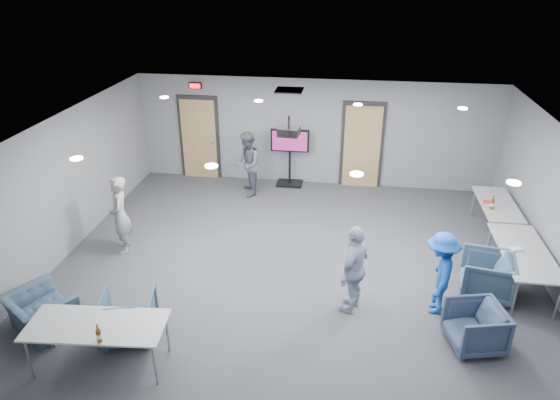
# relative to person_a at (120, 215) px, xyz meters

# --- Properties ---
(floor) EXTENTS (9.00, 9.00, 0.00)m
(floor) POSITION_rel_person_a_xyz_m (3.45, -0.04, -0.79)
(floor) COLOR #3B3D44
(floor) RESTS_ON ground
(ceiling) EXTENTS (9.00, 9.00, 0.00)m
(ceiling) POSITION_rel_person_a_xyz_m (3.45, -0.04, 1.91)
(ceiling) COLOR white
(ceiling) RESTS_ON wall_back
(wall_back) EXTENTS (9.00, 0.02, 2.70)m
(wall_back) POSITION_rel_person_a_xyz_m (3.45, 3.96, 0.56)
(wall_back) COLOR slate
(wall_back) RESTS_ON floor
(wall_front) EXTENTS (9.00, 0.02, 2.70)m
(wall_front) POSITION_rel_person_a_xyz_m (3.45, -4.04, 0.56)
(wall_front) COLOR slate
(wall_front) RESTS_ON floor
(wall_left) EXTENTS (0.02, 8.00, 2.70)m
(wall_left) POSITION_rel_person_a_xyz_m (-1.05, -0.04, 0.56)
(wall_left) COLOR slate
(wall_left) RESTS_ON floor
(door_left) EXTENTS (1.06, 0.17, 2.24)m
(door_left) POSITION_rel_person_a_xyz_m (0.45, 3.92, 0.28)
(door_left) COLOR black
(door_left) RESTS_ON wall_back
(door_right) EXTENTS (1.06, 0.17, 2.24)m
(door_right) POSITION_rel_person_a_xyz_m (4.65, 3.92, 0.28)
(door_right) COLOR black
(door_right) RESTS_ON wall_back
(exit_sign) EXTENTS (0.32, 0.08, 0.16)m
(exit_sign) POSITION_rel_person_a_xyz_m (0.45, 3.90, 1.66)
(exit_sign) COLOR black
(exit_sign) RESTS_ON wall_back
(hvac_diffuser) EXTENTS (0.60, 0.60, 0.03)m
(hvac_diffuser) POSITION_rel_person_a_xyz_m (2.95, 2.76, 1.90)
(hvac_diffuser) COLOR black
(hvac_diffuser) RESTS_ON ceiling
(downlights) EXTENTS (6.18, 3.78, 0.02)m
(downlights) POSITION_rel_person_a_xyz_m (3.45, -0.04, 1.90)
(downlights) COLOR white
(downlights) RESTS_ON ceiling
(person_a) EXTENTS (0.57, 0.68, 1.58)m
(person_a) POSITION_rel_person_a_xyz_m (0.00, 0.00, 0.00)
(person_a) COLOR gray
(person_a) RESTS_ON floor
(person_b) EXTENTS (0.78, 0.90, 1.60)m
(person_b) POSITION_rel_person_a_xyz_m (1.91, 2.96, 0.01)
(person_b) COLOR #575B68
(person_b) RESTS_ON floor
(person_c) EXTENTS (0.70, 0.98, 1.55)m
(person_c) POSITION_rel_person_a_xyz_m (4.53, -1.22, -0.01)
(person_c) COLOR #9EACCB
(person_c) RESTS_ON floor
(person_d) EXTENTS (0.71, 1.02, 1.44)m
(person_d) POSITION_rel_person_a_xyz_m (5.90, -1.06, -0.07)
(person_d) COLOR blue
(person_d) RESTS_ON floor
(chair_right_b) EXTENTS (0.97, 0.95, 0.77)m
(chair_right_b) POSITION_rel_person_a_xyz_m (6.80, -0.49, -0.41)
(chair_right_b) COLOR #3B5367
(chair_right_b) RESTS_ON floor
(chair_right_c) EXTENTS (0.92, 0.90, 0.70)m
(chair_right_c) POSITION_rel_person_a_xyz_m (6.35, -1.86, -0.44)
(chair_right_c) COLOR #3A4864
(chair_right_c) RESTS_ON floor
(chair_front_a) EXTENTS (0.95, 0.97, 0.74)m
(chair_front_a) POSITION_rel_person_a_xyz_m (1.15, -2.38, -0.42)
(chair_front_a) COLOR #3B5166
(chair_front_a) RESTS_ON floor
(chair_front_b) EXTENTS (1.27, 1.23, 0.63)m
(chair_front_b) POSITION_rel_person_a_xyz_m (-0.26, -2.44, -0.47)
(chair_front_b) COLOR #384F61
(chair_front_b) RESTS_ON floor
(table_right_a) EXTENTS (0.71, 1.70, 0.73)m
(table_right_a) POSITION_rel_person_a_xyz_m (7.45, 1.74, -0.11)
(table_right_a) COLOR #A7A9AB
(table_right_a) RESTS_ON floor
(table_right_b) EXTENTS (0.82, 1.96, 0.73)m
(table_right_b) POSITION_rel_person_a_xyz_m (7.45, -0.16, -0.10)
(table_right_b) COLOR #A7A9AB
(table_right_b) RESTS_ON floor
(table_front_left) EXTENTS (1.97, 0.95, 0.73)m
(table_front_left) POSITION_rel_person_a_xyz_m (1.02, -3.04, -0.10)
(table_front_left) COLOR #A7A9AB
(table_front_left) RESTS_ON floor
(bottle_front) EXTENTS (0.07, 0.07, 0.28)m
(bottle_front) POSITION_rel_person_a_xyz_m (1.23, -3.36, 0.04)
(bottle_front) COLOR #55330E
(bottle_front) RESTS_ON table_front_left
(bottle_right) EXTENTS (0.08, 0.08, 0.30)m
(bottle_right) POSITION_rel_person_a_xyz_m (7.25, 1.44, 0.05)
(bottle_right) COLOR #55330E
(bottle_right) RESTS_ON table_right_a
(snack_box) EXTENTS (0.19, 0.14, 0.04)m
(snack_box) POSITION_rel_person_a_xyz_m (7.23, 1.73, -0.04)
(snack_box) COLOR #C03930
(snack_box) RESTS_ON table_right_a
(wrapper) EXTENTS (0.22, 0.17, 0.04)m
(wrapper) POSITION_rel_person_a_xyz_m (7.31, -0.15, -0.04)
(wrapper) COLOR white
(wrapper) RESTS_ON table_right_b
(tv_stand) EXTENTS (0.97, 0.46, 1.48)m
(tv_stand) POSITION_rel_person_a_xyz_m (2.86, 3.71, 0.05)
(tv_stand) COLOR black
(tv_stand) RESTS_ON floor
(projector) EXTENTS (0.42, 0.39, 0.37)m
(projector) POSITION_rel_person_a_xyz_m (3.20, 0.73, 1.61)
(projector) COLOR black
(projector) RESTS_ON ceiling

